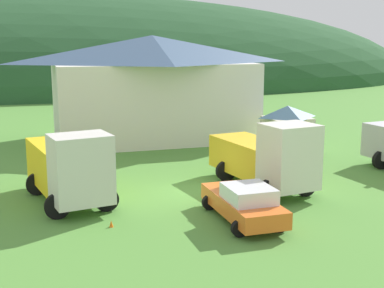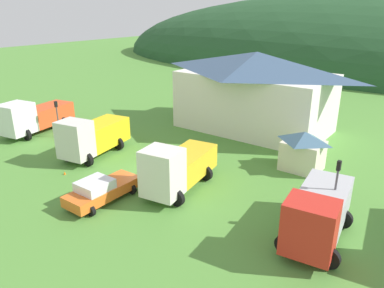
% 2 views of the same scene
% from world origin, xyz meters
% --- Properties ---
extents(ground_plane, '(200.00, 200.00, 0.00)m').
position_xyz_m(ground_plane, '(0.00, 0.00, 0.00)').
color(ground_plane, '#518C38').
extents(forested_hill_backdrop, '(132.28, 60.00, 30.28)m').
position_xyz_m(forested_hill_backdrop, '(0.00, 70.36, 0.00)').
color(forested_hill_backdrop, '#234C28').
rests_on(forested_hill_backdrop, ground).
extents(depot_building, '(15.70, 9.22, 7.89)m').
position_xyz_m(depot_building, '(1.51, 14.74, 4.06)').
color(depot_building, white).
rests_on(depot_building, ground).
extents(play_shed_cream, '(3.15, 2.79, 3.10)m').
position_xyz_m(play_shed_cream, '(9.42, 7.90, 1.60)').
color(play_shed_cream, beige).
rests_on(play_shed_cream, ground).
extents(flatbed_truck_yellow, '(4.01, 6.98, 3.58)m').
position_xyz_m(flatbed_truck_yellow, '(-5.94, -0.06, 1.77)').
color(flatbed_truck_yellow, silver).
rests_on(flatbed_truck_yellow, ground).
extents(heavy_rig_striped, '(3.81, 7.22, 3.65)m').
position_xyz_m(heavy_rig_striped, '(3.84, -0.72, 1.74)').
color(heavy_rig_striped, silver).
rests_on(heavy_rig_striped, ground).
extents(service_pickup_orange, '(2.44, 5.16, 1.66)m').
position_xyz_m(service_pickup_orange, '(0.86, -4.88, 0.83)').
color(service_pickup_orange, orange).
rests_on(service_pickup_orange, ground).
extents(traffic_cone_near_pickup, '(0.36, 0.36, 0.54)m').
position_xyz_m(traffic_cone_near_pickup, '(-4.62, -3.92, 0.00)').
color(traffic_cone_near_pickup, orange).
rests_on(traffic_cone_near_pickup, ground).
extents(traffic_cone_mid_row, '(0.36, 0.36, 0.50)m').
position_xyz_m(traffic_cone_mid_row, '(2.90, 1.98, 0.00)').
color(traffic_cone_mid_row, orange).
rests_on(traffic_cone_mid_row, ground).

